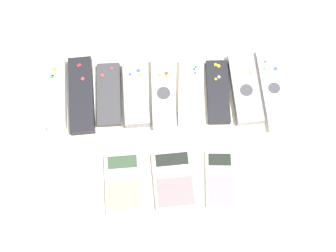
{
  "coord_description": "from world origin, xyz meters",
  "views": [
    {
      "loc": [
        -0.01,
        -0.31,
        1.0
      ],
      "look_at": [
        0.0,
        0.04,
        0.01
      ],
      "focal_mm": 50.0,
      "sensor_mm": 36.0,
      "label": 1
    }
  ],
  "objects_px": {
    "remote_2": "(109,94)",
    "remote_1": "(81,95)",
    "calculator_0": "(124,182)",
    "calculator_2": "(220,179)",
    "remote_6": "(218,92)",
    "remote_0": "(57,93)",
    "remote_7": "(245,88)",
    "remote_5": "(191,92)",
    "remote_4": "(164,94)",
    "remote_8": "(273,90)",
    "remote_3": "(136,94)",
    "calculator_1": "(174,179)"
  },
  "relations": [
    {
      "from": "remote_0",
      "to": "remote_5",
      "type": "distance_m",
      "value": 0.31
    },
    {
      "from": "remote_1",
      "to": "remote_3",
      "type": "height_order",
      "value": "remote_3"
    },
    {
      "from": "calculator_0",
      "to": "calculator_2",
      "type": "bearing_deg",
      "value": -2.5
    },
    {
      "from": "remote_4",
      "to": "remote_8",
      "type": "bearing_deg",
      "value": 0.33
    },
    {
      "from": "remote_3",
      "to": "remote_7",
      "type": "xyz_separation_m",
      "value": [
        0.25,
        0.01,
        -0.0
      ]
    },
    {
      "from": "remote_3",
      "to": "remote_5",
      "type": "distance_m",
      "value": 0.13
    },
    {
      "from": "remote_1",
      "to": "remote_5",
      "type": "bearing_deg",
      "value": -3.86
    },
    {
      "from": "remote_1",
      "to": "remote_4",
      "type": "relative_size",
      "value": 1.1
    },
    {
      "from": "remote_3",
      "to": "remote_6",
      "type": "xyz_separation_m",
      "value": [
        0.19,
        0.0,
        -0.01
      ]
    },
    {
      "from": "remote_4",
      "to": "remote_8",
      "type": "distance_m",
      "value": 0.25
    },
    {
      "from": "remote_6",
      "to": "remote_2",
      "type": "bearing_deg",
      "value": -179.69
    },
    {
      "from": "remote_4",
      "to": "remote_5",
      "type": "distance_m",
      "value": 0.06
    },
    {
      "from": "remote_2",
      "to": "remote_1",
      "type": "bearing_deg",
      "value": -179.98
    },
    {
      "from": "remote_7",
      "to": "calculator_1",
      "type": "relative_size",
      "value": 1.35
    },
    {
      "from": "remote_2",
      "to": "remote_8",
      "type": "bearing_deg",
      "value": -1.42
    },
    {
      "from": "remote_4",
      "to": "remote_6",
      "type": "height_order",
      "value": "remote_4"
    },
    {
      "from": "remote_7",
      "to": "calculator_1",
      "type": "xyz_separation_m",
      "value": [
        -0.17,
        -0.21,
        -0.0
      ]
    },
    {
      "from": "remote_5",
      "to": "calculator_1",
      "type": "bearing_deg",
      "value": -99.45
    },
    {
      "from": "remote_7",
      "to": "remote_8",
      "type": "distance_m",
      "value": 0.07
    },
    {
      "from": "remote_7",
      "to": "remote_0",
      "type": "bearing_deg",
      "value": 176.35
    },
    {
      "from": "calculator_1",
      "to": "calculator_0",
      "type": "bearing_deg",
      "value": 177.95
    },
    {
      "from": "remote_1",
      "to": "calculator_0",
      "type": "bearing_deg",
      "value": -68.64
    },
    {
      "from": "remote_7",
      "to": "remote_8",
      "type": "relative_size",
      "value": 0.86
    },
    {
      "from": "remote_3",
      "to": "remote_6",
      "type": "distance_m",
      "value": 0.19
    },
    {
      "from": "remote_0",
      "to": "calculator_0",
      "type": "distance_m",
      "value": 0.26
    },
    {
      "from": "remote_4",
      "to": "calculator_0",
      "type": "bearing_deg",
      "value": -114.86
    },
    {
      "from": "remote_2",
      "to": "remote_7",
      "type": "distance_m",
      "value": 0.31
    },
    {
      "from": "calculator_0",
      "to": "calculator_2",
      "type": "relative_size",
      "value": 1.04
    },
    {
      "from": "remote_6",
      "to": "remote_8",
      "type": "xyz_separation_m",
      "value": [
        0.13,
        0.0,
        0.0
      ]
    },
    {
      "from": "remote_5",
      "to": "remote_1",
      "type": "bearing_deg",
      "value": -176.5
    },
    {
      "from": "remote_2",
      "to": "remote_8",
      "type": "relative_size",
      "value": 0.75
    },
    {
      "from": "remote_5",
      "to": "remote_7",
      "type": "height_order",
      "value": "remote_7"
    },
    {
      "from": "remote_5",
      "to": "remote_7",
      "type": "bearing_deg",
      "value": 6.23
    },
    {
      "from": "remote_0",
      "to": "remote_4",
      "type": "relative_size",
      "value": 1.04
    },
    {
      "from": "remote_2",
      "to": "remote_5",
      "type": "distance_m",
      "value": 0.19
    },
    {
      "from": "remote_1",
      "to": "remote_7",
      "type": "xyz_separation_m",
      "value": [
        0.38,
        0.01,
        -0.0
      ]
    },
    {
      "from": "remote_8",
      "to": "remote_0",
      "type": "bearing_deg",
      "value": 175.71
    },
    {
      "from": "calculator_0",
      "to": "remote_7",
      "type": "bearing_deg",
      "value": 34.15
    },
    {
      "from": "remote_1",
      "to": "remote_6",
      "type": "relative_size",
      "value": 1.21
    },
    {
      "from": "remote_3",
      "to": "calculator_2",
      "type": "height_order",
      "value": "remote_3"
    },
    {
      "from": "remote_1",
      "to": "remote_2",
      "type": "xyz_separation_m",
      "value": [
        0.06,
        0.0,
        -0.0
      ]
    },
    {
      "from": "remote_0",
      "to": "remote_6",
      "type": "bearing_deg",
      "value": -4.33
    },
    {
      "from": "remote_0",
      "to": "remote_5",
      "type": "xyz_separation_m",
      "value": [
        0.31,
        -0.01,
        -0.0
      ]
    },
    {
      "from": "remote_0",
      "to": "remote_6",
      "type": "relative_size",
      "value": 1.14
    },
    {
      "from": "remote_0",
      "to": "remote_6",
      "type": "xyz_separation_m",
      "value": [
        0.37,
        -0.01,
        -0.0
      ]
    },
    {
      "from": "remote_4",
      "to": "calculator_2",
      "type": "xyz_separation_m",
      "value": [
        0.12,
        -0.2,
        -0.01
      ]
    },
    {
      "from": "remote_7",
      "to": "remote_5",
      "type": "bearing_deg",
      "value": 179.13
    },
    {
      "from": "remote_6",
      "to": "calculator_2",
      "type": "xyz_separation_m",
      "value": [
        -0.01,
        -0.2,
        -0.0
      ]
    },
    {
      "from": "calculator_1",
      "to": "remote_0",
      "type": "bearing_deg",
      "value": 137.64
    },
    {
      "from": "remote_3",
      "to": "calculator_1",
      "type": "distance_m",
      "value": 0.21
    }
  ]
}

